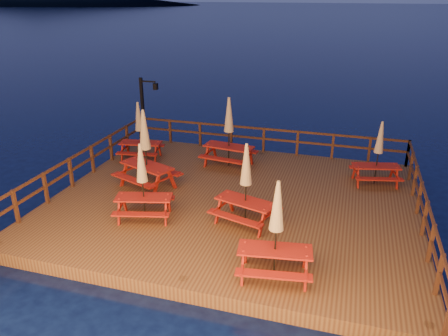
# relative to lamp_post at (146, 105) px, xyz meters

# --- Properties ---
(ground) EXTENTS (500.00, 500.00, 0.00)m
(ground) POSITION_rel_lamp_post_xyz_m (5.39, -4.55, -2.20)
(ground) COLOR black
(ground) RESTS_ON ground
(deck) EXTENTS (12.00, 10.00, 0.40)m
(deck) POSITION_rel_lamp_post_xyz_m (5.39, -4.55, -2.00)
(deck) COLOR #4F2E19
(deck) RESTS_ON ground
(deck_piles) EXTENTS (11.44, 9.44, 1.40)m
(deck_piles) POSITION_rel_lamp_post_xyz_m (5.39, -4.55, -2.50)
(deck_piles) COLOR #3E1F13
(deck_piles) RESTS_ON ground
(railing) EXTENTS (11.80, 9.75, 1.10)m
(railing) POSITION_rel_lamp_post_xyz_m (5.39, -2.77, -1.03)
(railing) COLOR #3E1F13
(railing) RESTS_ON deck
(lamp_post) EXTENTS (0.85, 0.18, 3.00)m
(lamp_post) POSITION_rel_lamp_post_xyz_m (0.00, 0.00, 0.00)
(lamp_post) COLOR black
(lamp_post) RESTS_ON deck
(picnic_table_0) EXTENTS (1.90, 1.65, 2.43)m
(picnic_table_0) POSITION_rel_lamp_post_xyz_m (0.66, -2.00, -0.53)
(picnic_table_0) COLOR maroon
(picnic_table_0) RESTS_ON deck
(picnic_table_1) EXTENTS (2.46, 2.25, 2.86)m
(picnic_table_1) POSITION_rel_lamp_post_xyz_m (2.18, -4.50, -0.31)
(picnic_table_1) COLOR maroon
(picnic_table_1) RESTS_ON deck
(picnic_table_2) EXTENTS (2.14, 1.93, 2.57)m
(picnic_table_2) POSITION_rel_lamp_post_xyz_m (6.17, -6.06, -0.46)
(picnic_table_2) COLOR maroon
(picnic_table_2) RESTS_ON deck
(picnic_table_3) EXTENTS (1.92, 1.70, 2.36)m
(picnic_table_3) POSITION_rel_lamp_post_xyz_m (9.99, -1.83, -0.57)
(picnic_table_3) COLOR maroon
(picnic_table_3) RESTS_ON deck
(picnic_table_4) EXTENTS (2.00, 1.73, 2.58)m
(picnic_table_4) POSITION_rel_lamp_post_xyz_m (7.50, -8.40, -0.46)
(picnic_table_4) COLOR maroon
(picnic_table_4) RESTS_ON deck
(picnic_table_5) EXTENTS (2.15, 1.85, 2.80)m
(picnic_table_5) POSITION_rel_lamp_post_xyz_m (4.38, -1.67, -0.34)
(picnic_table_5) COLOR maroon
(picnic_table_5) RESTS_ON deck
(picnic_table_6) EXTENTS (2.01, 1.79, 2.44)m
(picnic_table_6) POSITION_rel_lamp_post_xyz_m (3.11, -6.62, -0.53)
(picnic_table_6) COLOR maroon
(picnic_table_6) RESTS_ON deck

